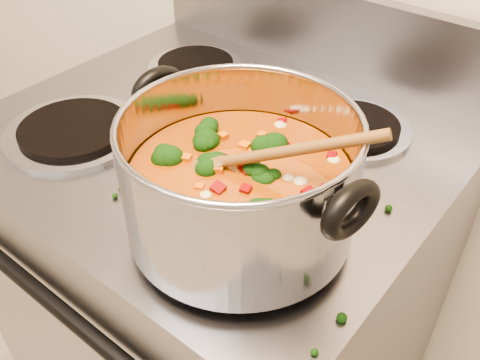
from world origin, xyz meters
TOP-DOWN VIEW (x-y plane):
  - electric_range at (0.07, 1.16)m, footprint 0.75×0.68m
  - stockpot at (0.25, 1.00)m, footprint 0.35×0.28m
  - wooden_spoon at (0.26, 1.01)m, footprint 0.23×0.12m
  - cooktop_crumbs at (0.24, 0.94)m, footprint 0.39×0.35m

SIDE VIEW (x-z plane):
  - electric_range at x=0.07m, z-range -0.07..1.01m
  - cooktop_crumbs at x=0.24m, z-range 0.92..0.93m
  - stockpot at x=0.25m, z-range 0.92..1.09m
  - wooden_spoon at x=0.26m, z-range 0.99..1.10m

